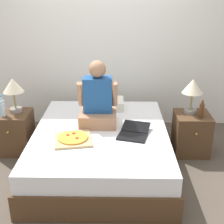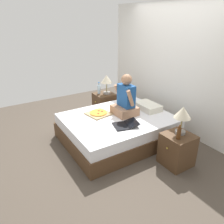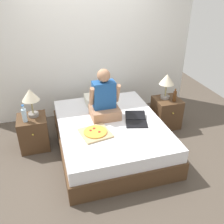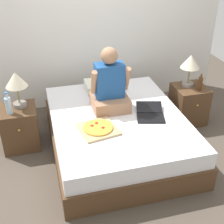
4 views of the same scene
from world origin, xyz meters
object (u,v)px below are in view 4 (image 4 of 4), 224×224
(bed, at_px, (117,132))
(water_bottle, at_px, (8,105))
(beer_bottle, at_px, (200,83))
(laptop, at_px, (150,114))
(lamp_on_right_nightstand, at_px, (190,64))
(pizza_box, at_px, (98,129))
(lamp_on_left_nightstand, at_px, (16,82))
(nightstand_right, at_px, (188,104))
(nightstand_left, at_px, (20,127))
(person_seated, at_px, (110,87))

(bed, distance_m, water_bottle, 1.34)
(bed, distance_m, beer_bottle, 1.32)
(water_bottle, bearing_deg, laptop, -13.85)
(lamp_on_right_nightstand, height_order, pizza_box, lamp_on_right_nightstand)
(water_bottle, bearing_deg, beer_bottle, -0.23)
(bed, relative_size, beer_bottle, 8.70)
(lamp_on_left_nightstand, distance_m, pizza_box, 1.13)
(laptop, bearing_deg, lamp_on_right_nightstand, 35.60)
(water_bottle, distance_m, nightstand_right, 2.43)
(lamp_on_left_nightstand, distance_m, nightstand_right, 2.35)
(beer_bottle, xyz_separation_m, laptop, (-0.85, -0.39, -0.13))
(water_bottle, height_order, pizza_box, water_bottle)
(nightstand_right, xyz_separation_m, beer_bottle, (0.07, -0.10, 0.36))
(nightstand_left, xyz_separation_m, lamp_on_right_nightstand, (2.29, 0.05, 0.59))
(bed, distance_m, laptop, 0.47)
(nightstand_left, xyz_separation_m, beer_bottle, (2.39, -0.10, 0.36))
(water_bottle, height_order, lamp_on_right_nightstand, lamp_on_right_nightstand)
(lamp_on_right_nightstand, height_order, beer_bottle, lamp_on_right_nightstand)
(lamp_on_left_nightstand, xyz_separation_m, laptop, (1.50, -0.54, -0.36))
(nightstand_left, bearing_deg, lamp_on_left_nightstand, 51.37)
(beer_bottle, bearing_deg, bed, -167.48)
(beer_bottle, xyz_separation_m, person_seated, (-1.27, -0.08, 0.14))
(nightstand_left, relative_size, lamp_on_left_nightstand, 1.19)
(bed, bearing_deg, person_seated, 101.73)
(bed, relative_size, nightstand_left, 3.73)
(beer_bottle, height_order, person_seated, person_seated)
(lamp_on_left_nightstand, height_order, person_seated, person_seated)
(lamp_on_left_nightstand, distance_m, laptop, 1.63)
(lamp_on_right_nightstand, bearing_deg, bed, -159.46)
(pizza_box, bearing_deg, nightstand_right, 23.37)
(laptop, relative_size, pizza_box, 1.04)
(bed, relative_size, laptop, 4.14)
(beer_bottle, relative_size, person_seated, 0.29)
(laptop, bearing_deg, nightstand_right, 31.98)
(nightstand_left, bearing_deg, water_bottle, -131.65)
(nightstand_left, bearing_deg, beer_bottle, -2.40)
(water_bottle, bearing_deg, lamp_on_right_nightstand, 3.38)
(bed, bearing_deg, lamp_on_right_nightstand, 20.54)
(lamp_on_right_nightstand, distance_m, pizza_box, 1.62)
(nightstand_right, bearing_deg, laptop, -148.02)
(bed, xyz_separation_m, lamp_on_left_nightstand, (-1.12, 0.42, 0.63))
(bed, height_order, nightstand_left, nightstand_left)
(beer_bottle, distance_m, pizza_box, 1.62)
(lamp_on_right_nightstand, bearing_deg, lamp_on_left_nightstand, 180.00)
(bed, bearing_deg, nightstand_right, 17.83)
(pizza_box, bearing_deg, beer_bottle, 19.12)
(pizza_box, bearing_deg, bed, 41.03)
(nightstand_left, relative_size, person_seated, 0.69)
(lamp_on_left_nightstand, distance_m, person_seated, 1.11)
(person_seated, bearing_deg, pizza_box, -119.17)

